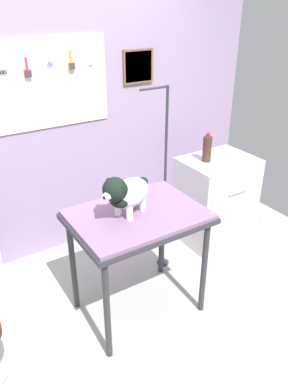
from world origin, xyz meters
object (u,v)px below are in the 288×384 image
(dog, at_px, (126,193))
(cabinet_right, at_px, (215,199))
(grooming_table, at_px, (138,224))
(soda_bottle, at_px, (207,148))
(grooming_arm, at_px, (164,190))

(dog, relative_size, cabinet_right, 0.52)
(grooming_table, height_order, soda_bottle, soda_bottle)
(grooming_table, distance_m, soda_bottle, 1.17)
(soda_bottle, bearing_deg, cabinet_right, -12.49)
(dog, xyz_separation_m, soda_bottle, (1.13, 0.49, -0.06))
(grooming_table, bearing_deg, dog, 173.07)
(grooming_table, distance_m, cabinet_right, 1.31)
(cabinet_right, bearing_deg, grooming_arm, -171.21)
(grooming_table, relative_size, cabinet_right, 1.10)
(grooming_table, height_order, dog, dog)
(dog, distance_m, soda_bottle, 1.23)
(grooming_table, xyz_separation_m, grooming_arm, (0.48, 0.36, -0.02))
(cabinet_right, xyz_separation_m, soda_bottle, (-0.13, 0.03, 0.55))
(dog, bearing_deg, cabinet_right, 19.88)
(grooming_arm, bearing_deg, grooming_table, -143.02)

